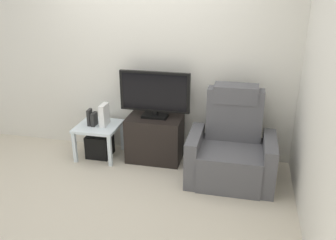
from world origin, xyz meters
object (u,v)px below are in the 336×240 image
object	(u,v)px
tv_stand	(155,138)
game_console	(104,115)
book_leftmost	(90,117)
television	(155,94)
recliner_armchair	(231,149)
side_table	(99,130)
subwoofer_box	(100,145)
book_middle	(94,119)

from	to	relation	value
tv_stand	game_console	world-z (taller)	game_console
tv_stand	book_leftmost	distance (m)	0.88
television	recliner_armchair	size ratio (longest dim) A/B	0.82
tv_stand	game_console	bearing A→B (deg)	-174.42
recliner_armchair	tv_stand	bearing A→B (deg)	153.14
recliner_armchair	side_table	bearing A→B (deg)	161.92
recliner_armchair	subwoofer_box	xyz separation A→B (m)	(-1.73, 0.20, -0.22)
television	side_table	xyz separation A→B (m)	(-0.74, -0.09, -0.52)
recliner_armchair	book_middle	xyz separation A→B (m)	(-1.77, 0.18, 0.15)
tv_stand	book_middle	xyz separation A→B (m)	(-0.78, -0.09, 0.23)
tv_stand	recliner_armchair	world-z (taller)	recliner_armchair
subwoofer_box	recliner_armchair	bearing A→B (deg)	-6.45
subwoofer_box	book_leftmost	world-z (taller)	book_leftmost
tv_stand	television	bearing A→B (deg)	90.00
television	recliner_armchair	world-z (taller)	television
television	side_table	distance (m)	0.91
subwoofer_box	game_console	bearing A→B (deg)	6.34
tv_stand	book_middle	bearing A→B (deg)	-173.18
side_table	game_console	world-z (taller)	game_console
game_console	tv_stand	bearing A→B (deg)	5.58
recliner_armchair	game_console	size ratio (longest dim) A/B	3.77
book_leftmost	game_console	size ratio (longest dim) A/B	0.74
book_middle	game_console	size ratio (longest dim) A/B	0.59
television	game_console	distance (m)	0.72
side_table	recliner_armchair	bearing A→B (deg)	-6.45
television	recliner_armchair	xyz separation A→B (m)	(0.99, -0.29, -0.52)
recliner_armchair	game_console	xyz separation A→B (m)	(-1.64, 0.21, 0.21)
side_table	game_console	bearing A→B (deg)	6.34
television	book_leftmost	world-z (taller)	television
television	subwoofer_box	world-z (taller)	television
tv_stand	side_table	distance (m)	0.75
book_leftmost	television	bearing A→B (deg)	7.63
tv_stand	book_middle	distance (m)	0.82
book_middle	game_console	bearing A→B (deg)	12.74
recliner_armchair	book_leftmost	world-z (taller)	recliner_armchair
recliner_armchair	game_console	distance (m)	1.66
book_middle	game_console	xyz separation A→B (m)	(0.13, 0.03, 0.06)
subwoofer_box	television	bearing A→B (deg)	7.13
recliner_armchair	game_console	bearing A→B (deg)	161.22
recliner_armchair	side_table	distance (m)	1.74
book_leftmost	book_middle	xyz separation A→B (m)	(0.06, 0.00, -0.02)
side_table	subwoofer_box	distance (m)	0.22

